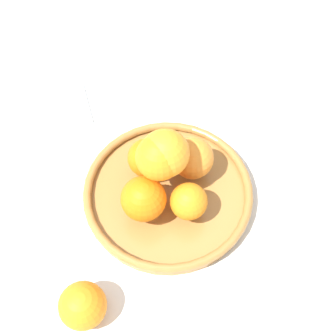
% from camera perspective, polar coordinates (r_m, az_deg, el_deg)
% --- Properties ---
extents(ground_plane, '(4.00, 4.00, 0.00)m').
position_cam_1_polar(ground_plane, '(0.88, 0.00, -3.57)').
color(ground_plane, silver).
extents(fruit_bowl, '(0.31, 0.31, 0.03)m').
position_cam_1_polar(fruit_bowl, '(0.86, 0.00, -3.06)').
color(fruit_bowl, '#A57238').
rests_on(fruit_bowl, ground_plane).
extents(orange_pile, '(0.19, 0.18, 0.14)m').
position_cam_1_polar(orange_pile, '(0.80, -0.42, -0.13)').
color(orange_pile, orange).
rests_on(orange_pile, fruit_bowl).
extents(stray_orange, '(0.08, 0.08, 0.08)m').
position_cam_1_polar(stray_orange, '(0.77, -10.37, -16.17)').
color(stray_orange, orange).
rests_on(stray_orange, ground_plane).
extents(napkin_folded, '(0.13, 0.13, 0.01)m').
position_cam_1_polar(napkin_folded, '(1.01, -12.89, 7.02)').
color(napkin_folded, silver).
rests_on(napkin_folded, ground_plane).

